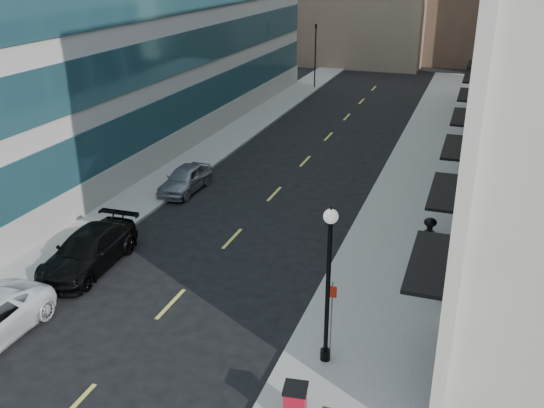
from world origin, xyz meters
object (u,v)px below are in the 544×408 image
Objects in this scene: trash_bin at (295,401)px; urn_planter at (430,225)px; car_silver_sedan at (185,179)px; traffic_signal at (316,28)px; lamppost at (329,273)px; car_black_pickup at (88,251)px; sign_post at (332,306)px.

trash_bin reaches higher than urn_planter.
trash_bin is 13.74m from urn_planter.
car_silver_sedan is at bearing 172.96° from urn_planter.
trash_bin is at bearing -75.15° from traffic_signal.
car_silver_sedan reaches higher than urn_planter.
lamppost reaches higher than car_silver_sedan.
car_black_pickup is 1.02× the size of lamppost.
traffic_signal is 43.29m from lamppost.
lamppost is at bearing -101.63° from urn_planter.
traffic_signal reaches higher than car_silver_sedan.
trash_bin is 0.20× the size of lamppost.
lamppost is at bearing -91.25° from sign_post.
car_silver_sedan is 0.78× the size of lamppost.
car_black_pickup is 11.62m from lamppost.
trash_bin is 3.64m from sign_post.
trash_bin is 3.84m from lamppost.
traffic_signal is 38.88m from car_black_pickup.
traffic_signal is 2.77× the size of sign_post.
car_silver_sedan is at bearing 132.21° from lamppost.
car_black_pickup is 11.24m from sign_post.
sign_post is (0.13, 3.49, 1.03)m from trash_bin.
urn_planter is at bearing 72.13° from trash_bin.
urn_planter is at bearing 76.41° from sign_post.
lamppost is at bearing -17.47° from car_black_pickup.
lamppost is 1.66m from sign_post.
sign_post is (10.95, -2.37, 0.97)m from car_black_pickup.
car_silver_sedan is 16.24m from sign_post.
trash_bin is (10.82, -5.85, -0.07)m from car_black_pickup.
car_silver_sedan is 1.67× the size of sign_post.
sign_post reaches higher than car_silver_sedan.
car_silver_sedan reaches higher than trash_bin.
urn_planter is (2.20, 10.69, -2.65)m from lamppost.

